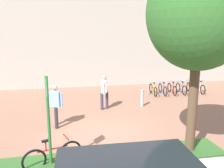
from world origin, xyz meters
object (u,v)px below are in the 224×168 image
at_px(bike_rack_cluster, 177,88).
at_px(person_shirt_blue, 104,90).
at_px(tree_sidewalk, 199,13).
at_px(bollard_steel, 142,98).
at_px(person_shirt_white, 56,103).
at_px(bike_at_sign, 53,156).
at_px(parking_sign_post, 48,110).

relative_size(bike_rack_cluster, person_shirt_blue, 2.18).
xyz_separation_m(tree_sidewalk, person_shirt_blue, (-1.78, 4.96, -3.21)).
xyz_separation_m(bike_rack_cluster, bollard_steel, (-3.01, -2.12, 0.10)).
relative_size(bollard_steel, person_shirt_white, 0.52).
xyz_separation_m(bike_at_sign, bollard_steel, (4.27, 4.90, 0.10)).
height_order(tree_sidewalk, bike_rack_cluster, tree_sidewalk).
xyz_separation_m(bike_at_sign, person_shirt_blue, (2.30, 4.86, 0.63)).
bearing_deg(tree_sidewalk, parking_sign_post, 179.46).
xyz_separation_m(tree_sidewalk, parking_sign_post, (-4.15, 0.04, -2.51)).
bearing_deg(bike_at_sign, person_shirt_white, 89.63).
relative_size(parking_sign_post, bollard_steel, 2.88).
height_order(tree_sidewalk, parking_sign_post, tree_sidewalk).
relative_size(tree_sidewalk, bike_rack_cluster, 1.55).
height_order(parking_sign_post, bollard_steel, parking_sign_post).
bearing_deg(bike_rack_cluster, bike_at_sign, -136.05).
bearing_deg(tree_sidewalk, person_shirt_blue, 109.75).
height_order(bike_rack_cluster, bollard_steel, bollard_steel).
height_order(tree_sidewalk, bollard_steel, tree_sidewalk).
relative_size(parking_sign_post, bike_at_sign, 1.60).
xyz_separation_m(person_shirt_blue, person_shirt_white, (-2.28, -1.84, 0.00)).
xyz_separation_m(tree_sidewalk, bollard_steel, (0.19, 4.99, -3.74)).
bearing_deg(bike_rack_cluster, parking_sign_post, -136.07).
relative_size(parking_sign_post, person_shirt_blue, 1.50).
distance_m(tree_sidewalk, bike_rack_cluster, 8.69).
bearing_deg(person_shirt_blue, parking_sign_post, -115.71).
xyz_separation_m(parking_sign_post, bike_rack_cluster, (7.34, 7.07, -1.34)).
distance_m(bike_at_sign, bollard_steel, 6.50).
bearing_deg(bollard_steel, bike_rack_cluster, 35.17).
height_order(bike_at_sign, person_shirt_blue, person_shirt_blue).
bearing_deg(bike_rack_cluster, tree_sidewalk, -114.18).
bearing_deg(tree_sidewalk, bike_rack_cluster, 65.82).
height_order(bike_rack_cluster, person_shirt_white, person_shirt_white).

